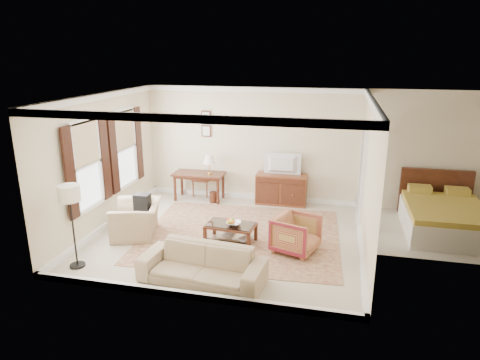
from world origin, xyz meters
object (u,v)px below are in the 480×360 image
at_px(sideboard, 281,189).
at_px(sofa, 202,260).
at_px(coffee_table, 231,228).
at_px(writing_desk, 199,177).
at_px(tv, 282,158).
at_px(striped_armchair, 296,232).
at_px(club_armchair, 136,214).

xyz_separation_m(sideboard, sofa, (-0.76, -4.15, 0.02)).
height_order(coffee_table, sofa, sofa).
relative_size(writing_desk, coffee_table, 1.29).
distance_m(tv, coffee_table, 2.77).
bearing_deg(striped_armchair, writing_desk, 67.02).
bearing_deg(sideboard, club_armchair, -135.60).
xyz_separation_m(sideboard, club_armchair, (-2.68, -2.63, 0.09)).
distance_m(writing_desk, tv, 2.22).
xyz_separation_m(writing_desk, sideboard, (2.13, 0.16, -0.22)).
bearing_deg(coffee_table, tv, 75.11).
relative_size(writing_desk, tv, 1.50).
height_order(writing_desk, sideboard, sideboard).
height_order(writing_desk, sofa, sofa).
xyz_separation_m(sideboard, striped_armchair, (0.65, -2.65, 0.01)).
distance_m(writing_desk, striped_armchair, 3.74).
bearing_deg(tv, striped_armchair, 103.85).
height_order(sideboard, striped_armchair, striped_armchair).
xyz_separation_m(writing_desk, club_armchair, (-0.55, -2.47, -0.13)).
height_order(writing_desk, tv, tv).
relative_size(striped_armchair, sofa, 0.38).
relative_size(writing_desk, sideboard, 1.04).
xyz_separation_m(striped_armchair, sofa, (-1.40, -1.50, 0.01)).
height_order(tv, club_armchair, tv).
height_order(sideboard, tv, tv).
bearing_deg(club_armchair, sofa, 35.84).
relative_size(club_armchair, sofa, 0.52).
bearing_deg(sofa, coffee_table, 92.89).
bearing_deg(striped_armchair, coffee_table, 104.62).
relative_size(tv, coffee_table, 0.86).
bearing_deg(coffee_table, sofa, -92.99).
xyz_separation_m(writing_desk, coffee_table, (1.46, -2.39, -0.29)).
bearing_deg(sideboard, tv, -90.00).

